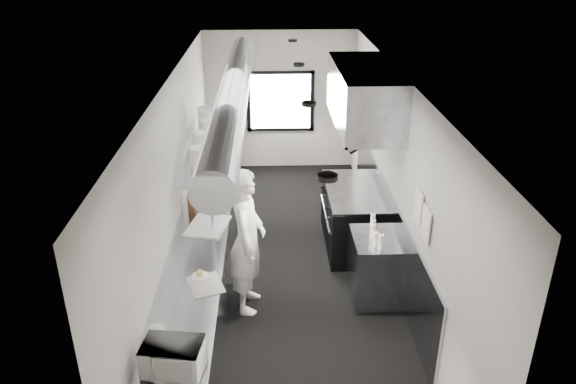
{
  "coord_description": "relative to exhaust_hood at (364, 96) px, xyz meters",
  "views": [
    {
      "loc": [
        -0.24,
        -6.8,
        4.42
      ],
      "look_at": [
        0.0,
        -0.2,
        1.34
      ],
      "focal_mm": 34.25,
      "sensor_mm": 36.0,
      "label": 1
    }
  ],
  "objects": [
    {
      "name": "bottle_station",
      "position": [
        0.05,
        -1.4,
        -1.94
      ],
      "size": [
        0.65,
        0.8,
        0.9
      ],
      "primitive_type": "cube",
      "color": "gray",
      "rests_on": "floor"
    },
    {
      "name": "wall_back",
      "position": [
        -1.1,
        3.3,
        -0.99
      ],
      "size": [
        3.0,
        0.02,
        2.8
      ],
      "primitive_type": "cube",
      "color": "beige",
      "rests_on": "floor"
    },
    {
      "name": "range",
      "position": [
        -0.06,
        0.0,
        -1.92
      ],
      "size": [
        0.88,
        1.6,
        0.94
      ],
      "color": "black",
      "rests_on": "floor"
    },
    {
      "name": "plate_stack_a",
      "position": [
        -2.28,
        -0.55,
        -0.68
      ],
      "size": [
        0.29,
        0.29,
        0.29
      ],
      "primitive_type": "cylinder",
      "rotation": [
        0.0,
        0.0,
        0.18
      ],
      "color": "white",
      "rests_on": "pass_shelf"
    },
    {
      "name": "line_cook",
      "position": [
        -1.63,
        -1.53,
        -1.42
      ],
      "size": [
        0.51,
        0.74,
        1.94
      ],
      "primitive_type": "imported",
      "rotation": [
        0.0,
        0.0,
        1.51
      ],
      "color": "white",
      "rests_on": "floor"
    },
    {
      "name": "service_window",
      "position": [
        -1.1,
        3.26,
        -0.99
      ],
      "size": [
        1.36,
        0.05,
        1.25
      ],
      "color": "white",
      "rests_on": "wall_back"
    },
    {
      "name": "deli_tub_a",
      "position": [
        -2.39,
        -3.55,
        -1.44
      ],
      "size": [
        0.15,
        0.15,
        0.1
      ],
      "primitive_type": "cylinder",
      "rotation": [
        0.0,
        0.0,
        -0.09
      ],
      "color": "beige",
      "rests_on": "prep_counter"
    },
    {
      "name": "plate_stack_c",
      "position": [
        -2.28,
        0.61,
        -0.67
      ],
      "size": [
        0.25,
        0.25,
        0.3
      ],
      "primitive_type": "cylinder",
      "rotation": [
        0.0,
        0.0,
        -0.17
      ],
      "color": "white",
      "rests_on": "pass_shelf"
    },
    {
      "name": "cutting_board",
      "position": [
        -2.17,
        -1.01,
        -1.48
      ],
      "size": [
        0.61,
        0.74,
        0.02
      ],
      "primitive_type": "cube",
      "rotation": [
        0.0,
        0.0,
        -0.22
      ],
      "color": "silver",
      "rests_on": "prep_counter"
    },
    {
      "name": "squeeze_bottle_e",
      "position": [
        0.03,
        -1.06,
        -1.4
      ],
      "size": [
        0.07,
        0.07,
        0.19
      ],
      "primitive_type": "cylinder",
      "rotation": [
        0.0,
        0.0,
        0.12
      ],
      "color": "silver",
      "rests_on": "bottle_station"
    },
    {
      "name": "wall_left",
      "position": [
        -2.6,
        -0.7,
        -0.99
      ],
      "size": [
        0.02,
        8.0,
        2.8
      ],
      "primitive_type": "cube",
      "color": "beige",
      "rests_on": "floor"
    },
    {
      "name": "wall_cladding",
      "position": [
        0.38,
        -0.4,
        -1.84
      ],
      "size": [
        0.03,
        5.5,
        1.1
      ],
      "primitive_type": "cube",
      "color": "gray",
      "rests_on": "wall_right"
    },
    {
      "name": "microwave",
      "position": [
        -2.21,
        -3.7,
        -1.34
      ],
      "size": [
        0.54,
        0.44,
        0.3
      ],
      "primitive_type": "imported",
      "rotation": [
        0.0,
        0.0,
        -0.14
      ],
      "color": "white",
      "rests_on": "prep_counter"
    },
    {
      "name": "squeeze_bottle_b",
      "position": [
        -0.03,
        -1.59,
        -1.39
      ],
      "size": [
        0.08,
        0.08,
        0.19
      ],
      "primitive_type": "cylinder",
      "rotation": [
        0.0,
        0.0,
        -0.39
      ],
      "color": "silver",
      "rests_on": "bottle_station"
    },
    {
      "name": "hvac_duct",
      "position": [
        -1.8,
        -0.3,
        0.16
      ],
      "size": [
        0.4,
        6.4,
        0.4
      ],
      "primitive_type": "cylinder",
      "rotation": [
        1.57,
        0.0,
        0.0
      ],
      "color": "#9B9EA4",
      "rests_on": "ceiling"
    },
    {
      "name": "pass_shelf",
      "position": [
        -2.29,
        0.3,
        -0.86
      ],
      "size": [
        0.45,
        3.0,
        0.68
      ],
      "color": "gray",
      "rests_on": "prep_counter"
    },
    {
      "name": "small_plate",
      "position": [
        -2.15,
        -2.21,
        -1.48
      ],
      "size": [
        0.24,
        0.24,
        0.02
      ],
      "primitive_type": "cylinder",
      "rotation": [
        0.0,
        0.0,
        -0.25
      ],
      "color": "white",
      "rests_on": "prep_counter"
    },
    {
      "name": "prep_counter",
      "position": [
        -2.25,
        -1.2,
        -1.94
      ],
      "size": [
        0.7,
        6.0,
        0.9
      ],
      "primitive_type": "cube",
      "color": "gray",
      "rests_on": "floor"
    },
    {
      "name": "floor",
      "position": [
        -1.1,
        -0.7,
        -2.39
      ],
      "size": [
        3.0,
        8.0,
        0.01
      ],
      "primitive_type": "cube",
      "color": "black",
      "rests_on": "ground"
    },
    {
      "name": "plate_stack_d",
      "position": [
        -2.32,
        0.9,
        -0.61
      ],
      "size": [
        0.28,
        0.28,
        0.41
      ],
      "primitive_type": "cylinder",
      "rotation": [
        0.0,
        0.0,
        -0.06
      ],
      "color": "white",
      "rests_on": "pass_shelf"
    },
    {
      "name": "squeeze_bottle_a",
      "position": [
        0.03,
        -1.66,
        -1.39
      ],
      "size": [
        0.07,
        0.07,
        0.2
      ],
      "primitive_type": "cylinder",
      "rotation": [
        0.0,
        0.0,
        0.13
      ],
      "color": "silver",
      "rests_on": "bottle_station"
    },
    {
      "name": "wall_right",
      "position": [
        0.4,
        -0.7,
        -0.99
      ],
      "size": [
        0.02,
        8.0,
        2.8
      ],
      "primitive_type": "cube",
      "color": "beige",
      "rests_on": "floor"
    },
    {
      "name": "pastry",
      "position": [
        -2.15,
        -2.21,
        -1.43
      ],
      "size": [
        0.08,
        0.08,
        0.08
      ],
      "primitive_type": "sphere",
      "color": "#CFBB6D",
      "rests_on": "small_plate"
    },
    {
      "name": "deli_tub_b",
      "position": [
        -2.45,
        -3.24,
        -1.43
      ],
      "size": [
        0.16,
        0.16,
        0.11
      ],
      "primitive_type": "cylinder",
      "rotation": [
        0.0,
        0.0,
        -0.01
      ],
      "color": "beige",
      "rests_on": "prep_counter"
    },
    {
      "name": "newspaper",
      "position": [
        -2.07,
        -2.38,
        -1.48
      ],
      "size": [
        0.48,
        0.53,
        0.01
      ],
      "primitive_type": "cube",
      "rotation": [
        0.0,
        0.0,
        0.34
      ],
      "color": "silver",
      "rests_on": "prep_counter"
    },
    {
      "name": "squeeze_bottle_c",
      "position": [
        -0.03,
        -1.39,
        -1.4
      ],
      "size": [
        0.07,
        0.07,
        0.19
      ],
      "primitive_type": "cylinder",
      "rotation": [
        0.0,
        0.0,
        0.13
      ],
      "color": "silver",
      "rests_on": "bottle_station"
    },
    {
      "name": "exhaust_hood",
      "position": [
        0.0,
        0.0,
        0.0
      ],
      "size": [
        0.81,
        2.2,
        0.88
      ],
      "color": "gray",
      "rests_on": "ceiling"
    },
    {
      "name": "far_work_table",
      "position": [
        -2.25,
        2.5,
        -1.94
      ],
      "size": [
        0.7,
        1.2,
        0.9
      ],
      "primitive_type": "cube",
      "color": "gray",
      "rests_on": "floor"
    },
    {
      "name": "plate_stack_b",
      "position": [
        -2.29,
        -0.06,
        -0.65
      ],
      "size": [
        0.32,
        0.32,
        0.33
      ],
      "primitive_type": "cylinder",
      "rotation": [
        0.0,
        0.0,
        0.29
      ],
      "color": "white",
      "rests_on": "pass_shelf"
    },
    {
      "name": "knife_block",
      "position": [
        -2.42,
        -0.47,
        -1.36
      ],
      "size": [
        0.15,
        0.25,
        0.26
      ],
      "primitive_type": "cube",
      "rotation": [
        0.0,
        0.0,
        -0.16
      ],
      "color": "#55371E",
      "rests_on": "prep_counter"
    },
    {
      "name": "notice_sheet_a",
      "position": [
        0.37,
        -1.9,
        -0.79
      ],
      "size": [
        0.02,
        0.28,
        0.38
      ],
      "primitive_type": "cube",
      "color": "white",
      "rests_on": "wall_right"
    },
    {
      "name": "notice_sheet_b",
      "position": [
        0.37,
        -2.25,
        -0.84
      ],
      "size": [
        0.02,
        0.28,
        0.38
      ],
      "primitive_type": "cube",
      "color": "white",
      "rests_on": "wall_right"
    },
    {
      "name": "squeeze_bottle_d",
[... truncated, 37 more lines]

